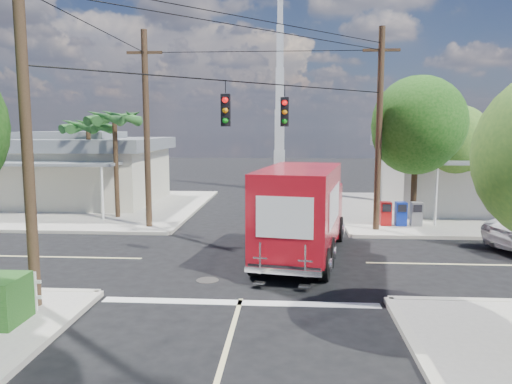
{
  "coord_description": "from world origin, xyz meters",
  "views": [
    {
      "loc": [
        1.33,
        -17.18,
        4.69
      ],
      "look_at": [
        0.0,
        2.0,
        2.2
      ],
      "focal_mm": 35.0,
      "sensor_mm": 36.0,
      "label": 1
    }
  ],
  "objects": [
    {
      "name": "ground",
      "position": [
        0.0,
        0.0,
        0.0
      ],
      "size": [
        120.0,
        120.0,
        0.0
      ],
      "primitive_type": "plane",
      "color": "black",
      "rests_on": "ground"
    },
    {
      "name": "sidewalk_ne",
      "position": [
        10.88,
        10.88,
        0.07
      ],
      "size": [
        14.12,
        14.12,
        0.14
      ],
      "color": "#A49F94",
      "rests_on": "ground"
    },
    {
      "name": "sidewalk_nw",
      "position": [
        -10.88,
        10.88,
        0.07
      ],
      "size": [
        14.12,
        14.12,
        0.14
      ],
      "color": "#A49F94",
      "rests_on": "ground"
    },
    {
      "name": "road_markings",
      "position": [
        0.0,
        -1.47,
        0.01
      ],
      "size": [
        32.0,
        32.0,
        0.01
      ],
      "color": "beige",
      "rests_on": "ground"
    },
    {
      "name": "building_ne",
      "position": [
        12.5,
        11.97,
        2.32
      ],
      "size": [
        11.8,
        10.2,
        4.5
      ],
      "color": "beige",
      "rests_on": "sidewalk_ne"
    },
    {
      "name": "building_nw",
      "position": [
        -12.0,
        12.46,
        2.22
      ],
      "size": [
        10.8,
        10.2,
        4.3
      ],
      "color": "beige",
      "rests_on": "sidewalk_nw"
    },
    {
      "name": "radio_tower",
      "position": [
        0.5,
        20.0,
        5.64
      ],
      "size": [
        0.8,
        0.8,
        17.0
      ],
      "color": "silver",
      "rests_on": "ground"
    },
    {
      "name": "tree_ne_front",
      "position": [
        7.21,
        6.76,
        4.77
      ],
      "size": [
        4.21,
        4.14,
        6.66
      ],
      "color": "#422D1C",
      "rests_on": "sidewalk_ne"
    },
    {
      "name": "tree_ne_back",
      "position": [
        9.81,
        8.96,
        4.19
      ],
      "size": [
        3.77,
        3.66,
        5.82
      ],
      "color": "#422D1C",
      "rests_on": "sidewalk_ne"
    },
    {
      "name": "palm_nw_front",
      "position": [
        -7.5,
        7.5,
        5.04
      ],
      "size": [
        3.01,
        3.08,
        5.59
      ],
      "color": "#422D1C",
      "rests_on": "sidewalk_nw"
    },
    {
      "name": "palm_nw_back",
      "position": [
        -9.5,
        9.0,
        4.67
      ],
      "size": [
        3.01,
        3.08,
        5.19
      ],
      "color": "#422D1C",
      "rests_on": "sidewalk_nw"
    },
    {
      "name": "utility_poles",
      "position": [
        -1.58,
        1.6,
        4.67
      ],
      "size": [
        12.0,
        10.68,
        9.0
      ],
      "color": "#473321",
      "rests_on": "ground"
    },
    {
      "name": "vending_boxes",
      "position": [
        6.5,
        6.2,
        0.69
      ],
      "size": [
        1.9,
        0.5,
        1.1
      ],
      "color": "#A41011",
      "rests_on": "sidewalk_ne"
    },
    {
      "name": "delivery_truck",
      "position": [
        1.77,
        0.56,
        1.69
      ],
      "size": [
        3.58,
        7.94,
        3.32
      ],
      "color": "black",
      "rests_on": "ground"
    }
  ]
}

